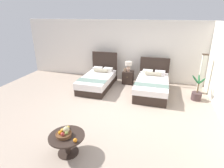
{
  "coord_description": "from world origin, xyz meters",
  "views": [
    {
      "loc": [
        1.38,
        -4.82,
        2.87
      ],
      "look_at": [
        -0.12,
        0.51,
        0.71
      ],
      "focal_mm": 29.36,
      "sensor_mm": 36.0,
      "label": 1
    }
  ],
  "objects_px": {
    "coffee_table": "(67,141)",
    "loose_apple": "(68,127)",
    "potted_palm": "(197,94)",
    "table_lamp": "(128,65)",
    "bed_near_window": "(98,80)",
    "vase": "(125,70)",
    "floor_lamp_corner": "(202,74)",
    "nightstand": "(128,77)",
    "bed_near_corner": "(152,85)",
    "loose_orange": "(75,140)",
    "fruit_bowl": "(64,133)"
  },
  "relations": [
    {
      "from": "coffee_table",
      "to": "fruit_bowl",
      "type": "relative_size",
      "value": 2.3
    },
    {
      "from": "nightstand",
      "to": "potted_palm",
      "type": "height_order",
      "value": "potted_palm"
    },
    {
      "from": "coffee_table",
      "to": "floor_lamp_corner",
      "type": "xyz_separation_m",
      "value": [
        3.25,
        4.27,
        0.42
      ]
    },
    {
      "from": "table_lamp",
      "to": "vase",
      "type": "height_order",
      "value": "table_lamp"
    },
    {
      "from": "coffee_table",
      "to": "floor_lamp_corner",
      "type": "distance_m",
      "value": 5.38
    },
    {
      "from": "loose_orange",
      "to": "potted_palm",
      "type": "distance_m",
      "value": 4.68
    },
    {
      "from": "bed_near_corner",
      "to": "nightstand",
      "type": "relative_size",
      "value": 3.97
    },
    {
      "from": "fruit_bowl",
      "to": "potted_palm",
      "type": "xyz_separation_m",
      "value": [
        3.11,
        3.62,
        -0.3
      ]
    },
    {
      "from": "fruit_bowl",
      "to": "nightstand",
      "type": "bearing_deg",
      "value": 84.05
    },
    {
      "from": "loose_apple",
      "to": "fruit_bowl",
      "type": "bearing_deg",
      "value": -79.24
    },
    {
      "from": "loose_orange",
      "to": "floor_lamp_corner",
      "type": "distance_m",
      "value": 5.33
    },
    {
      "from": "table_lamp",
      "to": "loose_orange",
      "type": "xyz_separation_m",
      "value": [
        -0.16,
        -4.69,
        -0.32
      ]
    },
    {
      "from": "table_lamp",
      "to": "floor_lamp_corner",
      "type": "xyz_separation_m",
      "value": [
        2.81,
        -0.28,
        -0.07
      ]
    },
    {
      "from": "potted_palm",
      "to": "vase",
      "type": "bearing_deg",
      "value": 162.23
    },
    {
      "from": "bed_near_corner",
      "to": "loose_orange",
      "type": "distance_m",
      "value": 4.11
    },
    {
      "from": "loose_apple",
      "to": "floor_lamp_corner",
      "type": "bearing_deg",
      "value": 50.47
    },
    {
      "from": "bed_near_window",
      "to": "loose_orange",
      "type": "xyz_separation_m",
      "value": [
        0.94,
        -3.93,
        0.2
      ]
    },
    {
      "from": "bed_near_corner",
      "to": "vase",
      "type": "relative_size",
      "value": 15.38
    },
    {
      "from": "loose_apple",
      "to": "potted_palm",
      "type": "height_order",
      "value": "potted_palm"
    },
    {
      "from": "vase",
      "to": "loose_apple",
      "type": "height_order",
      "value": "vase"
    },
    {
      "from": "nightstand",
      "to": "table_lamp",
      "type": "height_order",
      "value": "table_lamp"
    },
    {
      "from": "fruit_bowl",
      "to": "potted_palm",
      "type": "relative_size",
      "value": 0.37
    },
    {
      "from": "nightstand",
      "to": "vase",
      "type": "xyz_separation_m",
      "value": [
        -0.14,
        -0.04,
        0.34
      ]
    },
    {
      "from": "fruit_bowl",
      "to": "loose_orange",
      "type": "height_order",
      "value": "fruit_bowl"
    },
    {
      "from": "bed_near_window",
      "to": "potted_palm",
      "type": "xyz_separation_m",
      "value": [
        3.74,
        -0.19,
        -0.08
      ]
    },
    {
      "from": "bed_near_corner",
      "to": "fruit_bowl",
      "type": "relative_size",
      "value": 6.55
    },
    {
      "from": "bed_near_window",
      "to": "coffee_table",
      "type": "xyz_separation_m",
      "value": [
        0.67,
        -3.79,
        0.03
      ]
    },
    {
      "from": "vase",
      "to": "floor_lamp_corner",
      "type": "relative_size",
      "value": 0.09
    },
    {
      "from": "bed_near_window",
      "to": "table_lamp",
      "type": "bearing_deg",
      "value": 34.5
    },
    {
      "from": "bed_near_window",
      "to": "coffee_table",
      "type": "relative_size",
      "value": 2.75
    },
    {
      "from": "bed_near_window",
      "to": "loose_apple",
      "type": "relative_size",
      "value": 29.49
    },
    {
      "from": "bed_near_window",
      "to": "floor_lamp_corner",
      "type": "xyz_separation_m",
      "value": [
        3.92,
        0.48,
        0.45
      ]
    },
    {
      "from": "bed_near_window",
      "to": "loose_orange",
      "type": "relative_size",
      "value": 25.48
    },
    {
      "from": "table_lamp",
      "to": "potted_palm",
      "type": "height_order",
      "value": "table_lamp"
    },
    {
      "from": "bed_near_window",
      "to": "loose_apple",
      "type": "bearing_deg",
      "value": -80.67
    },
    {
      "from": "nightstand",
      "to": "loose_orange",
      "type": "distance_m",
      "value": 4.68
    },
    {
      "from": "coffee_table",
      "to": "loose_apple",
      "type": "height_order",
      "value": "loose_apple"
    },
    {
      "from": "potted_palm",
      "to": "table_lamp",
      "type": "bearing_deg",
      "value": 160.21
    },
    {
      "from": "bed_near_corner",
      "to": "vase",
      "type": "height_order",
      "value": "bed_near_corner"
    },
    {
      "from": "bed_near_window",
      "to": "floor_lamp_corner",
      "type": "relative_size",
      "value": 1.4
    },
    {
      "from": "floor_lamp_corner",
      "to": "bed_near_window",
      "type": "bearing_deg",
      "value": -173.01
    },
    {
      "from": "vase",
      "to": "potted_palm",
      "type": "distance_m",
      "value": 2.93
    },
    {
      "from": "nightstand",
      "to": "coffee_table",
      "type": "xyz_separation_m",
      "value": [
        -0.43,
        -4.53,
        0.05
      ]
    },
    {
      "from": "floor_lamp_corner",
      "to": "potted_palm",
      "type": "bearing_deg",
      "value": -105.33
    },
    {
      "from": "potted_palm",
      "to": "fruit_bowl",
      "type": "bearing_deg",
      "value": -130.59
    },
    {
      "from": "bed_near_window",
      "to": "table_lamp",
      "type": "distance_m",
      "value": 1.44
    },
    {
      "from": "nightstand",
      "to": "coffee_table",
      "type": "relative_size",
      "value": 0.72
    },
    {
      "from": "vase",
      "to": "floor_lamp_corner",
      "type": "distance_m",
      "value": 2.96
    },
    {
      "from": "nightstand",
      "to": "coffee_table",
      "type": "height_order",
      "value": "nightstand"
    },
    {
      "from": "bed_near_corner",
      "to": "vase",
      "type": "bearing_deg",
      "value": 149.48
    }
  ]
}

